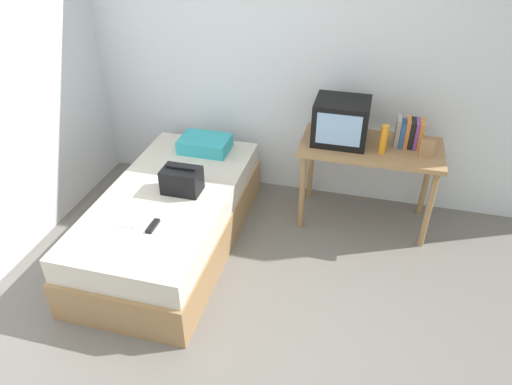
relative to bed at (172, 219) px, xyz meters
name	(u,v)px	position (x,y,z in m)	size (l,w,h in m)	color
ground_plane	(239,337)	(0.82, -0.82, -0.26)	(8.00, 8.00, 0.00)	slate
wall_back	(301,58)	(0.82, 1.18, 1.04)	(5.20, 0.10, 2.60)	silver
bed	(172,219)	(0.00, 0.00, 0.00)	(1.00, 2.00, 0.53)	#9E754C
desk	(370,155)	(1.51, 0.75, 0.41)	(1.16, 0.60, 0.76)	#9E754C
tv	(341,121)	(1.24, 0.76, 0.68)	(0.44, 0.39, 0.36)	black
water_bottle	(384,139)	(1.60, 0.64, 0.62)	(0.06, 0.06, 0.24)	orange
book_row	(409,133)	(1.79, 0.82, 0.62)	(0.21, 0.17, 0.24)	gray
picture_frame	(427,149)	(1.93, 0.66, 0.58)	(0.11, 0.02, 0.15)	#9E754C
pillow	(205,144)	(0.05, 0.73, 0.33)	(0.44, 0.31, 0.12)	#33A8B7
handbag	(182,180)	(0.11, 0.04, 0.37)	(0.30, 0.20, 0.23)	black
magazine	(135,216)	(-0.10, -0.36, 0.27)	(0.21, 0.29, 0.01)	white
remote_dark	(153,226)	(0.08, -0.45, 0.28)	(0.04, 0.16, 0.02)	black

